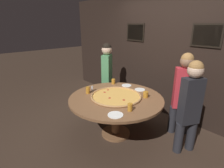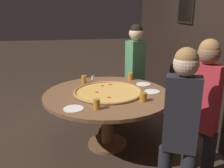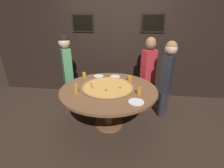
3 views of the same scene
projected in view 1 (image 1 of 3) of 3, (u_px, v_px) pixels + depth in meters
The scene contains 15 objects.
ground_plane at pixel (116, 134), 3.25m from camera, with size 24.00×24.00×0.00m, color #38281E.
back_wall at pixel (164, 55), 3.72m from camera, with size 6.40×0.08×2.60m.
dining_table at pixel (116, 104), 3.05m from camera, with size 1.62×1.62×0.74m.
giant_pizza at pixel (116, 96), 3.03m from camera, with size 0.88×0.88×0.03m.
drink_cup_far_left at pixel (146, 95), 2.99m from camera, with size 0.09×0.09×0.10m, color #BC7A23.
drink_cup_beside_pizza at pixel (88, 90), 3.16m from camera, with size 0.07×0.07×0.12m, color #BC7A23.
drink_cup_far_right at pixel (113, 81), 3.67m from camera, with size 0.08×0.08×0.11m, color #BC7A23.
drink_cup_near_right at pixel (130, 107), 2.52m from camera, with size 0.07×0.07×0.11m, color #BC7A23.
white_plate_beside_cup at pixel (140, 90), 3.35m from camera, with size 0.20×0.20×0.01m, color white.
white_plate_near_front at pixel (115, 115), 2.42m from camera, with size 0.22×0.22×0.01m, color white.
white_plate_left_side at pixel (127, 85), 3.58m from camera, with size 0.20×0.20×0.01m, color white.
condiment_shaker at pixel (92, 89), 3.27m from camera, with size 0.04×0.04×0.10m.
diner_far_right at pixel (183, 90), 3.04m from camera, with size 0.38×0.34×1.50m.
diner_side_left at pixel (190, 103), 2.57m from camera, with size 0.28×0.39×1.47m.
diner_far_left at pixel (107, 72), 4.06m from camera, with size 0.33×0.40×1.54m.
Camera 1 is at (2.01, -1.91, 1.94)m, focal length 28.00 mm.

